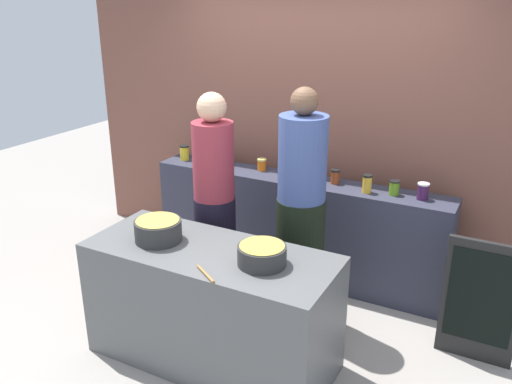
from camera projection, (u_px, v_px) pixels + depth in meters
name	position (u px, v px, depth m)	size (l,w,h in m)	color
ground	(234.00, 335.00, 4.03)	(12.00, 12.00, 0.00)	gray
storefront_wall	(314.00, 106.00, 4.71)	(4.80, 0.12, 3.00)	brown
display_shelf	(295.00, 227.00, 4.78)	(2.70, 0.36, 0.93)	#303142
prep_table	(212.00, 306.00, 3.64)	(1.70, 0.70, 0.85)	#535657
preserve_jar_0	(184.00, 153.00, 5.12)	(0.09, 0.09, 0.14)	gold
preserve_jar_1	(208.00, 156.00, 5.07)	(0.07, 0.07, 0.11)	olive
preserve_jar_2	(225.00, 160.00, 4.92)	(0.08, 0.08, 0.12)	#582152
preserve_jar_3	(262.00, 165.00, 4.82)	(0.08, 0.08, 0.11)	orange
preserve_jar_4	(316.00, 176.00, 4.49)	(0.07, 0.07, 0.12)	#AC2A18
preserve_jar_5	(335.00, 176.00, 4.48)	(0.08, 0.08, 0.12)	#913F1B
preserve_jar_6	(367.00, 184.00, 4.27)	(0.08, 0.08, 0.15)	gold
preserve_jar_7	(394.00, 188.00, 4.23)	(0.08, 0.08, 0.12)	#5E8F1E
preserve_jar_8	(423.00, 191.00, 4.13)	(0.09, 0.09, 0.13)	#3E1A43
cooking_pot_left	(158.00, 230.00, 3.61)	(0.32, 0.32, 0.15)	#2D2D2D
cooking_pot_center	(262.00, 255.00, 3.29)	(0.31, 0.31, 0.13)	#2D2D2D
wooden_spoon	(206.00, 274.00, 3.18)	(0.02, 0.02, 0.23)	#9E703D
cook_with_tongs	(215.00, 215.00, 4.13)	(0.33, 0.33, 1.78)	black
cook_in_cap	(301.00, 222.00, 3.96)	(0.37, 0.37, 1.84)	black
chalkboard_sign	(480.00, 302.00, 3.63)	(0.51, 0.05, 0.91)	black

